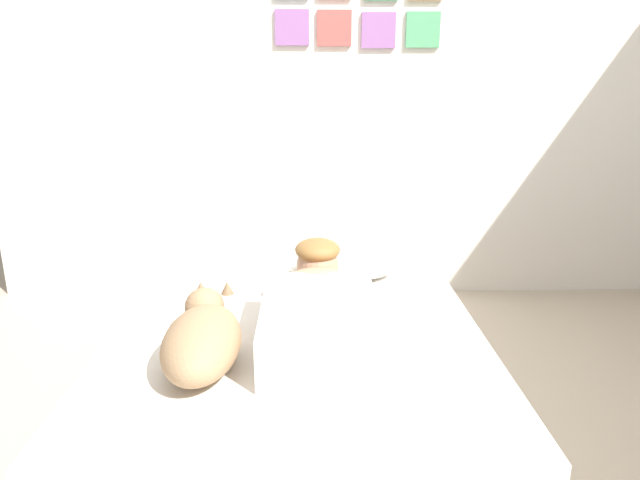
{
  "coord_description": "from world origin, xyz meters",
  "views": [
    {
      "loc": [
        -0.28,
        -1.6,
        1.31
      ],
      "look_at": [
        -0.23,
        0.84,
        0.59
      ],
      "focal_mm": 31.6,
      "sensor_mm": 36.0,
      "label": 1
    }
  ],
  "objects_px": {
    "person_lying": "(319,306)",
    "cell_phone": "(266,342)",
    "bed": "(298,355)",
    "pillow": "(343,266)",
    "dog": "(203,338)",
    "coffee_cup": "(342,280)"
  },
  "relations": [
    {
      "from": "person_lying",
      "to": "cell_phone",
      "type": "relative_size",
      "value": 6.57
    },
    {
      "from": "bed",
      "to": "person_lying",
      "type": "bearing_deg",
      "value": -55.4
    },
    {
      "from": "bed",
      "to": "pillow",
      "type": "bearing_deg",
      "value": 65.77
    },
    {
      "from": "person_lying",
      "to": "dog",
      "type": "height_order",
      "value": "person_lying"
    },
    {
      "from": "pillow",
      "to": "person_lying",
      "type": "height_order",
      "value": "person_lying"
    },
    {
      "from": "dog",
      "to": "coffee_cup",
      "type": "height_order",
      "value": "dog"
    },
    {
      "from": "pillow",
      "to": "dog",
      "type": "distance_m",
      "value": 1.03
    },
    {
      "from": "pillow",
      "to": "coffee_cup",
      "type": "distance_m",
      "value": 0.14
    },
    {
      "from": "coffee_cup",
      "to": "cell_phone",
      "type": "relative_size",
      "value": 0.89
    },
    {
      "from": "bed",
      "to": "coffee_cup",
      "type": "xyz_separation_m",
      "value": [
        0.2,
        0.34,
        0.21
      ]
    },
    {
      "from": "person_lying",
      "to": "bed",
      "type": "bearing_deg",
      "value": 124.6
    },
    {
      "from": "bed",
      "to": "cell_phone",
      "type": "relative_size",
      "value": 13.79
    },
    {
      "from": "person_lying",
      "to": "coffee_cup",
      "type": "bearing_deg",
      "value": 76.14
    },
    {
      "from": "person_lying",
      "to": "dog",
      "type": "bearing_deg",
      "value": -147.24
    },
    {
      "from": "dog",
      "to": "cell_phone",
      "type": "height_order",
      "value": "dog"
    },
    {
      "from": "pillow",
      "to": "dog",
      "type": "relative_size",
      "value": 0.9
    },
    {
      "from": "bed",
      "to": "pillow",
      "type": "distance_m",
      "value": 0.58
    },
    {
      "from": "bed",
      "to": "dog",
      "type": "relative_size",
      "value": 3.36
    },
    {
      "from": "coffee_cup",
      "to": "pillow",
      "type": "bearing_deg",
      "value": 84.06
    },
    {
      "from": "bed",
      "to": "pillow",
      "type": "height_order",
      "value": "pillow"
    },
    {
      "from": "pillow",
      "to": "person_lying",
      "type": "relative_size",
      "value": 0.57
    },
    {
      "from": "coffee_cup",
      "to": "cell_phone",
      "type": "bearing_deg",
      "value": -119.16
    }
  ]
}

